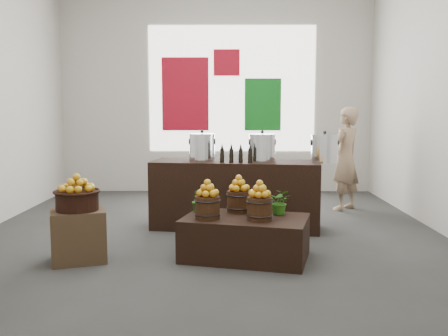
{
  "coord_description": "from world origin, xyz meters",
  "views": [
    {
      "loc": [
        0.24,
        -6.25,
        1.6
      ],
      "look_at": [
        0.19,
        -0.4,
        0.92
      ],
      "focal_mm": 40.0,
      "sensor_mm": 36.0,
      "label": 1
    }
  ],
  "objects_px": {
    "wicker_basket": "(77,201)",
    "stock_pot_right": "(324,149)",
    "crate": "(78,236)",
    "stock_pot_center": "(262,148)",
    "counter": "(236,195)",
    "shopper": "(345,159)",
    "display_table": "(245,238)",
    "stock_pot_left": "(202,148)"
  },
  "relations": [
    {
      "from": "crate",
      "to": "stock_pot_right",
      "type": "relative_size",
      "value": 1.59
    },
    {
      "from": "stock_pot_left",
      "to": "crate",
      "type": "bearing_deg",
      "value": -127.71
    },
    {
      "from": "counter",
      "to": "shopper",
      "type": "relative_size",
      "value": 1.36
    },
    {
      "from": "wicker_basket",
      "to": "counter",
      "type": "distance_m",
      "value": 2.28
    },
    {
      "from": "crate",
      "to": "stock_pot_left",
      "type": "bearing_deg",
      "value": 52.29
    },
    {
      "from": "stock_pot_left",
      "to": "stock_pot_center",
      "type": "xyz_separation_m",
      "value": [
        0.81,
        -0.1,
        0.0
      ]
    },
    {
      "from": "stock_pot_left",
      "to": "stock_pot_center",
      "type": "relative_size",
      "value": 1.0
    },
    {
      "from": "crate",
      "to": "stock_pot_right",
      "type": "height_order",
      "value": "stock_pot_right"
    },
    {
      "from": "stock_pot_center",
      "to": "crate",
      "type": "bearing_deg",
      "value": -143.87
    },
    {
      "from": "crate",
      "to": "stock_pot_right",
      "type": "bearing_deg",
      "value": 25.94
    },
    {
      "from": "stock_pot_right",
      "to": "shopper",
      "type": "height_order",
      "value": "shopper"
    },
    {
      "from": "stock_pot_left",
      "to": "stock_pot_center",
      "type": "distance_m",
      "value": 0.81
    },
    {
      "from": "wicker_basket",
      "to": "display_table",
      "type": "bearing_deg",
      "value": 3.99
    },
    {
      "from": "crate",
      "to": "stock_pot_left",
      "type": "xyz_separation_m",
      "value": [
        1.23,
        1.59,
        0.81
      ]
    },
    {
      "from": "display_table",
      "to": "stock_pot_right",
      "type": "relative_size",
      "value": 3.78
    },
    {
      "from": "stock_pot_left",
      "to": "shopper",
      "type": "bearing_deg",
      "value": 28.24
    },
    {
      "from": "stock_pot_right",
      "to": "shopper",
      "type": "relative_size",
      "value": 0.21
    },
    {
      "from": "display_table",
      "to": "stock_pot_left",
      "type": "relative_size",
      "value": 3.78
    },
    {
      "from": "wicker_basket",
      "to": "stock_pot_right",
      "type": "xyz_separation_m",
      "value": [
        2.84,
        1.38,
        0.44
      ]
    },
    {
      "from": "wicker_basket",
      "to": "shopper",
      "type": "relative_size",
      "value": 0.27
    },
    {
      "from": "stock_pot_right",
      "to": "crate",
      "type": "bearing_deg",
      "value": -154.06
    },
    {
      "from": "counter",
      "to": "stock_pot_right",
      "type": "distance_m",
      "value": 1.33
    },
    {
      "from": "display_table",
      "to": "stock_pot_center",
      "type": "xyz_separation_m",
      "value": [
        0.26,
        1.36,
        0.86
      ]
    },
    {
      "from": "crate",
      "to": "wicker_basket",
      "type": "bearing_deg",
      "value": 0.0
    },
    {
      "from": "stock_pot_left",
      "to": "shopper",
      "type": "xyz_separation_m",
      "value": [
        2.22,
        1.19,
        -0.26
      ]
    },
    {
      "from": "crate",
      "to": "counter",
      "type": "distance_m",
      "value": 2.28
    },
    {
      "from": "stock_pot_center",
      "to": "stock_pot_right",
      "type": "xyz_separation_m",
      "value": [
        0.81,
        -0.1,
        0.0
      ]
    },
    {
      "from": "display_table",
      "to": "shopper",
      "type": "xyz_separation_m",
      "value": [
        1.67,
        2.66,
        0.6
      ]
    },
    {
      "from": "wicker_basket",
      "to": "stock_pot_left",
      "type": "bearing_deg",
      "value": 52.29
    },
    {
      "from": "crate",
      "to": "wicker_basket",
      "type": "relative_size",
      "value": 1.25
    },
    {
      "from": "wicker_basket",
      "to": "counter",
      "type": "height_order",
      "value": "counter"
    },
    {
      "from": "wicker_basket",
      "to": "stock_pot_center",
      "type": "relative_size",
      "value": 1.27
    },
    {
      "from": "counter",
      "to": "stock_pot_center",
      "type": "distance_m",
      "value": 0.72
    },
    {
      "from": "stock_pot_center",
      "to": "stock_pot_right",
      "type": "relative_size",
      "value": 1.0
    },
    {
      "from": "stock_pot_left",
      "to": "stock_pot_right",
      "type": "height_order",
      "value": "same"
    },
    {
      "from": "stock_pot_center",
      "to": "wicker_basket",
      "type": "bearing_deg",
      "value": -143.87
    },
    {
      "from": "wicker_basket",
      "to": "stock_pot_center",
      "type": "bearing_deg",
      "value": 36.13
    },
    {
      "from": "counter",
      "to": "stock_pot_left",
      "type": "height_order",
      "value": "stock_pot_left"
    },
    {
      "from": "shopper",
      "to": "crate",
      "type": "bearing_deg",
      "value": -5.46
    },
    {
      "from": "counter",
      "to": "stock_pot_center",
      "type": "xyz_separation_m",
      "value": [
        0.35,
        -0.05,
        0.63
      ]
    },
    {
      "from": "crate",
      "to": "counter",
      "type": "bearing_deg",
      "value": 42.31
    },
    {
      "from": "display_table",
      "to": "counter",
      "type": "xyz_separation_m",
      "value": [
        -0.09,
        1.41,
        0.23
      ]
    }
  ]
}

